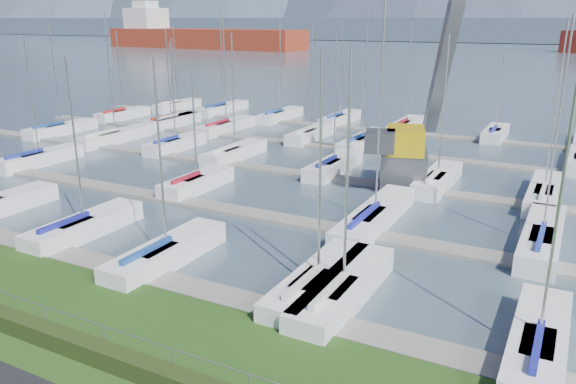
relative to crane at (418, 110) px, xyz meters
The scene contains 8 objects.
water 232.84m from the crane, 90.61° to the left, with size 800.00×540.00×0.20m, color #455665.
hedge 28.19m from the crane, 95.08° to the right, with size 80.00×0.70×0.70m, color #253413.
fence 27.66m from the crane, 95.16° to the right, with size 0.04×0.04×80.00m, color #9B9DA3.
foothill 302.77m from the crane, 90.47° to the left, with size 900.00×80.00×12.00m, color #485769.
docks 6.19m from the crane, 153.26° to the right, with size 90.00×41.60×0.25m.
crane is the anchor object (origin of this frame).
cargo_ship_west 210.11m from the crane, 131.10° to the left, with size 91.68×23.04×21.50m.
sailboat_fleet 5.73m from the crane, 162.44° to the left, with size 74.74×49.85×13.68m.
Camera 1 is at (12.86, -12.38, 11.53)m, focal length 35.00 mm.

